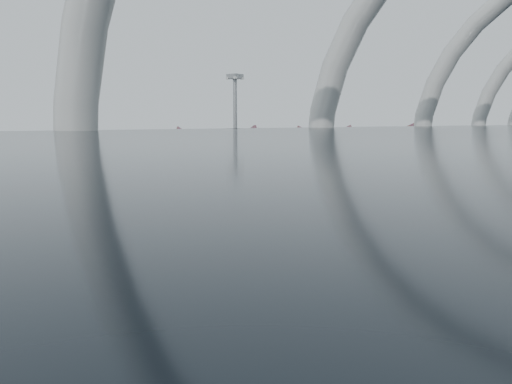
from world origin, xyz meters
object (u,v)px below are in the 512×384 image
Objects in this scene: jet_remote_west at (151,164)px; bus_row_far_c at (2,236)px; gse_cart_belly_a at (342,229)px; floodlight_mast at (235,134)px; airliner_main at (319,203)px; bus_row_near_a at (63,217)px; van_curve_b at (18,304)px; van_curve_c at (44,359)px; jet_remote_far at (269,156)px; bus_row_near_c at (80,223)px; gse_cart_belly_e at (360,222)px; bus_row_near_d at (99,225)px; airliner_gate_b at (422,179)px; gse_cart_belly_b at (418,226)px; airliner_gate_c at (480,164)px; gse_cart_belly_d at (417,237)px; bus_row_near_b at (63,221)px; jet_remote_mid at (228,161)px.

jet_remote_west is 106.81m from bus_row_far_c.
jet_remote_west is 110.36m from gse_cart_belly_a.
bus_row_far_c reaches higher than gse_cart_belly_a.
gse_cart_belly_a is (15.35, 12.75, -17.64)m from floodlight_mast.
jet_remote_west is at bearing 174.96° from airliner_main.
bus_row_far_c is at bearing -146.71° from bus_row_near_a.
van_curve_b is 1.01× the size of van_curve_c.
bus_row_near_c is at bearing 107.71° from jet_remote_far.
gse_cart_belly_e is at bearing -46.47° from bus_row_near_a.
bus_row_near_d reaches higher than van_curve_b.
airliner_gate_b is at bearing -11.68° from bus_row_near_d.
bus_row_near_a is 0.96× the size of bus_row_far_c.
van_curve_b is 71.50m from gse_cart_belly_b.
airliner_gate_c is 27.30× the size of gse_cart_belly_d.
airliner_gate_b is at bearing 82.13° from van_curve_c.
bus_row_far_c is at bearing 86.33° from van_curve_b.
airliner_gate_b is 94.29m from bus_row_near_b.
jet_remote_far is 145.02m from bus_row_near_d.
jet_remote_mid reaches higher than bus_row_near_b.
jet_remote_west reaches higher than bus_row_near_b.
bus_row_near_a is (48.16, -101.24, -3.00)m from jet_remote_mid.
gse_cart_belly_e is at bearing -35.06° from bus_row_near_d.
bus_row_near_a is 1.06× the size of bus_row_near_d.
jet_remote_far is at bearing 33.53° from bus_row_far_c.
jet_remote_far is 3.18× the size of bus_row_far_c.
bus_row_near_b reaches higher than gse_cart_belly_d.
gse_cart_belly_b is at bearing 73.67° from van_curve_c.
airliner_gate_b reaches higher than jet_remote_mid.
gse_cart_belly_e reaches higher than gse_cart_belly_b.
bus_row_near_a is at bearing 41.04° from bus_row_far_c.
jet_remote_west is 19.51× the size of gse_cart_belly_e.
floodlight_mast is at bearing -103.16° from airliner_gate_c.
van_curve_c is at bearing -117.80° from bus_row_near_b.
bus_row_near_d reaches higher than gse_cart_belly_e.
bus_row_near_a reaches higher than van_curve_b.
jet_remote_far is 144.11m from bus_row_near_c.
gse_cart_belly_e is at bearing 158.85° from gse_cart_belly_d.
airliner_gate_c is 1.36× the size of jet_remote_far.
airliner_gate_b is 89.23m from bus_row_near_d.
bus_row_near_d reaches higher than gse_cart_belly_b.
van_curve_b is 2.16× the size of gse_cart_belly_e.
van_curve_c is at bearing -98.39° from bus_row_far_c.
airliner_main reaches higher than gse_cart_belly_a.
gse_cart_belly_d is at bearing -54.71° from bus_row_near_b.
floodlight_mast is at bearing -51.95° from bus_row_near_c.
van_curve_b is (-1.03, -168.50, -4.52)m from airliner_gate_c.
gse_cart_belly_a is (37.49, 45.65, -1.23)m from bus_row_far_c.
gse_cart_belly_e is (5.57, -46.94, -4.34)m from airliner_gate_b.
bus_row_near_b is 5.99× the size of gse_cart_belly_b.
floodlight_mast reaches higher than van_curve_c.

